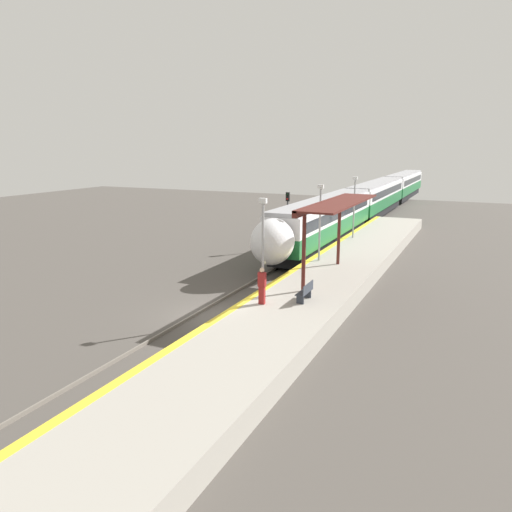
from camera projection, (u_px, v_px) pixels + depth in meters
The scene contains 12 objects.
ground_plane at pixel (213, 315), 24.91m from camera, with size 120.00×120.00×0.00m, color #4C4742.
rail_left at pixel (201, 312), 25.19m from camera, with size 0.08×90.00×0.15m, color slate.
rail_right at pixel (226, 315), 24.60m from camera, with size 0.08×90.00×0.15m, color slate.
train at pixel (375, 197), 58.47m from camera, with size 2.79×64.97×4.03m.
platform_right at pixel (286, 317), 23.22m from camera, with size 4.63×64.00×0.96m.
platform_bench at pixel (306, 292), 23.93m from camera, with size 0.44×1.44×0.89m.
person_waiting at pixel (262, 285), 23.38m from camera, with size 0.36×0.23×1.77m.
railway_signal at pixel (287, 215), 39.99m from camera, with size 0.28×0.28×4.62m.
lamppost_near at pixel (263, 241), 23.84m from camera, with size 0.36×0.20×4.91m.
lamppost_mid at pixel (320, 217), 31.82m from camera, with size 0.36×0.20×4.91m.
lamppost_far at pixel (354, 203), 39.80m from camera, with size 0.36×0.20×4.91m.
station_canopy at pixel (334, 207), 27.47m from camera, with size 2.02×9.59×4.33m.
Camera 1 is at (11.84, -20.61, 8.30)m, focal length 35.00 mm.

